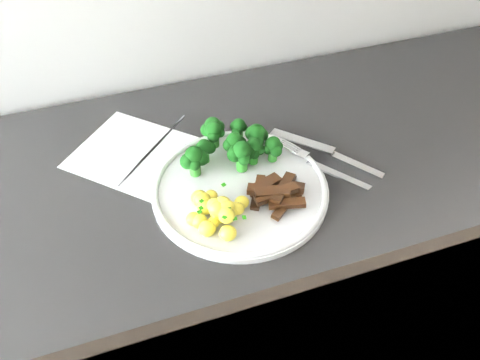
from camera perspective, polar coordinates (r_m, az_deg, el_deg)
name	(u,v)px	position (r m, az deg, el deg)	size (l,w,h in m)	color
counter	(227,291)	(1.26, -1.56, -12.74)	(2.30, 0.57, 0.86)	black
recipe_paper	(146,157)	(0.96, -10.89, 2.62)	(0.32, 0.32, 0.00)	white
plate	(240,188)	(0.87, 0.00, -0.98)	(0.31, 0.31, 0.02)	silver
broccoli	(231,143)	(0.90, -1.00, 4.26)	(0.19, 0.14, 0.06)	#24701C
potatoes	(217,211)	(0.81, -2.65, -3.63)	(0.11, 0.12, 0.04)	#FFE840
beef_strips	(276,192)	(0.85, 4.25, -1.41)	(0.11, 0.11, 0.03)	black
fork	(325,167)	(0.91, 9.84, 1.46)	(0.11, 0.18, 0.02)	silver
knife	(340,158)	(0.94, 11.49, 2.46)	(0.16, 0.19, 0.03)	silver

